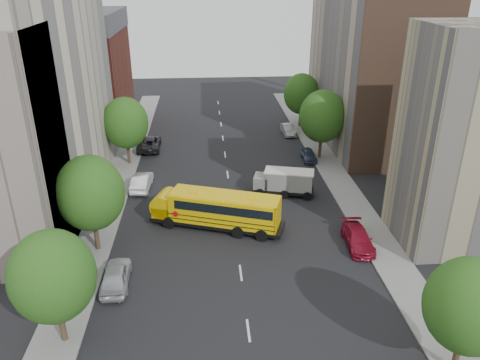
{
  "coord_description": "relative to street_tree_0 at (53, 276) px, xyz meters",
  "views": [
    {
      "loc": [
        -2.24,
        -36.25,
        20.26
      ],
      "look_at": [
        0.72,
        2.0,
        2.93
      ],
      "focal_mm": 35.0,
      "sensor_mm": 36.0,
      "label": 1
    }
  ],
  "objects": [
    {
      "name": "parked_car_2",
      "position": [
        1.8,
        32.62,
        -3.84
      ],
      "size": [
        2.75,
        5.8,
        1.6
      ],
      "primitive_type": "imported",
      "rotation": [
        0.0,
        0.0,
        3.16
      ],
      "color": "black",
      "rests_on": "ground"
    },
    {
      "name": "street_tree_0",
      "position": [
        0.0,
        0.0,
        0.0
      ],
      "size": [
        4.8,
        4.8,
        7.41
      ],
      "color": "#38281C",
      "rests_on": "ground"
    },
    {
      "name": "street_tree_4",
      "position": [
        22.0,
        28.0,
        0.43
      ],
      "size": [
        5.25,
        5.25,
        8.1
      ],
      "color": "#38281C",
      "rests_on": "ground"
    },
    {
      "name": "street_tree_5",
      "position": [
        22.0,
        40.0,
        0.06
      ],
      "size": [
        4.86,
        4.86,
        7.51
      ],
      "color": "#38281C",
      "rests_on": "ground"
    },
    {
      "name": "parked_car_5",
      "position": [
        19.8,
        36.9,
        -3.97
      ],
      "size": [
        1.61,
        4.12,
        1.34
      ],
      "primitive_type": "imported",
      "rotation": [
        0.0,
        0.0,
        0.05
      ],
      "color": "gray",
      "rests_on": "ground"
    },
    {
      "name": "parked_car_4",
      "position": [
        20.6,
        27.5,
        -4.0
      ],
      "size": [
        1.53,
        3.75,
        1.27
      ],
      "primitive_type": "imported",
      "rotation": [
        0.0,
        0.0,
        -0.01
      ],
      "color": "#33415A",
      "rests_on": "ground"
    },
    {
      "name": "lane_markings",
      "position": [
        11.0,
        24.0,
        -4.64
      ],
      "size": [
        0.15,
        64.0,
        0.01
      ],
      "primitive_type": "cube",
      "color": "silver",
      "rests_on": "ground"
    },
    {
      "name": "building_right_sidewall",
      "position": [
        29.0,
        23.0,
        4.36
      ],
      "size": [
        10.1,
        0.3,
        18.0
      ],
      "primitive_type": "cube",
      "color": "brown",
      "rests_on": "ground"
    },
    {
      "name": "parked_car_0",
      "position": [
        2.2,
        5.26,
        -3.85
      ],
      "size": [
        2.01,
        4.7,
        1.58
      ],
      "primitive_type": "imported",
      "rotation": [
        0.0,
        0.0,
        3.17
      ],
      "color": "#ADAFB4",
      "rests_on": "ground"
    },
    {
      "name": "building_left_redbrick",
      "position": [
        -7.0,
        42.0,
        1.86
      ],
      "size": [
        10.0,
        15.0,
        13.0
      ],
      "primitive_type": "cube",
      "color": "maroon",
      "rests_on": "ground"
    },
    {
      "name": "safari_truck",
      "position": [
        16.29,
        18.81,
        -3.31
      ],
      "size": [
        6.2,
        3.47,
        2.51
      ],
      "rotation": [
        0.0,
        0.0,
        -0.25
      ],
      "color": "black",
      "rests_on": "ground"
    },
    {
      "name": "sidewalk_right",
      "position": [
        22.5,
        19.0,
        -4.58
      ],
      "size": [
        3.0,
        80.0,
        0.12
      ],
      "primitive_type": "cube",
      "color": "slate",
      "rests_on": "ground"
    },
    {
      "name": "school_bus",
      "position": [
        9.39,
        12.85,
        -2.84
      ],
      "size": [
        11.65,
        6.21,
        3.23
      ],
      "rotation": [
        0.0,
        0.0,
        -0.33
      ],
      "color": "black",
      "rests_on": "ground"
    },
    {
      "name": "street_tree_3",
      "position": [
        22.0,
        -4.0,
        -0.19
      ],
      "size": [
        4.61,
        4.61,
        7.11
      ],
      "color": "#38281C",
      "rests_on": "ground"
    },
    {
      "name": "building_right_far",
      "position": [
        29.0,
        34.0,
        4.36
      ],
      "size": [
        10.0,
        22.0,
        18.0
      ],
      "primitive_type": "cube",
      "color": "tan",
      "rests_on": "ground"
    },
    {
      "name": "parked_car_3",
      "position": [
        20.6,
        8.92,
        -3.95
      ],
      "size": [
        2.14,
        4.86,
        1.39
      ],
      "primitive_type": "imported",
      "rotation": [
        0.0,
        0.0,
        -0.04
      ],
      "color": "maroon",
      "rests_on": "ground"
    },
    {
      "name": "street_tree_2",
      "position": [
        0.0,
        28.0,
        0.19
      ],
      "size": [
        4.99,
        4.99,
        7.71
      ],
      "color": "#38281C",
      "rests_on": "ground"
    },
    {
      "name": "ground",
      "position": [
        11.0,
        14.0,
        -4.64
      ],
      "size": [
        120.0,
        120.0,
        0.0
      ],
      "primitive_type": "plane",
      "color": "black",
      "rests_on": "ground"
    },
    {
      "name": "building_left_cream",
      "position": [
        -7.0,
        20.0,
        5.36
      ],
      "size": [
        10.0,
        26.0,
        20.0
      ],
      "primitive_type": "cube",
      "color": "beige",
      "rests_on": "ground"
    },
    {
      "name": "street_tree_1",
      "position": [
        0.0,
        10.0,
        0.31
      ],
      "size": [
        5.12,
        5.12,
        7.9
      ],
      "color": "#38281C",
      "rests_on": "ground"
    },
    {
      "name": "sidewalk_left",
      "position": [
        -0.5,
        19.0,
        -4.58
      ],
      "size": [
        3.0,
        80.0,
        0.12
      ],
      "primitive_type": "cube",
      "color": "slate",
      "rests_on": "ground"
    },
    {
      "name": "building_right_near",
      "position": [
        29.0,
        9.5,
        3.86
      ],
      "size": [
        10.0,
        7.0,
        17.0
      ],
      "primitive_type": "cube",
      "color": "gray",
      "rests_on": "ground"
    },
    {
      "name": "parked_car_1",
      "position": [
        2.2,
        21.12,
        -3.87
      ],
      "size": [
        1.91,
        4.79,
        1.55
      ],
      "primitive_type": "imported",
      "rotation": [
        0.0,
        0.0,
        3.08
      ],
      "color": "white",
      "rests_on": "ground"
    }
  ]
}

